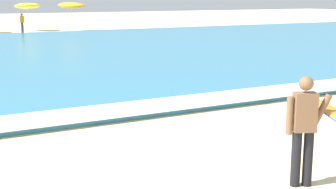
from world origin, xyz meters
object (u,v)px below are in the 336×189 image
at_px(surfer_with_board, 318,122).
at_px(beachgoer_near_row_right, 22,23).
at_px(beach_umbrella_4, 27,6).
at_px(beach_umbrella_5, 71,5).

distance_m(surfer_with_board, beachgoer_near_row_right, 33.96).
relative_size(surfer_with_board, beach_umbrella_4, 0.95).
bearing_deg(beachgoer_near_row_right, beach_umbrella_4, 68.33).
relative_size(beach_umbrella_5, beachgoer_near_row_right, 1.57).
xyz_separation_m(surfer_with_board, beach_umbrella_5, (7.01, 34.69, 1.11)).
distance_m(beach_umbrella_4, beach_umbrella_5, 3.71).
bearing_deg(beach_umbrella_5, beachgoer_near_row_right, -168.94).
xyz_separation_m(beach_umbrella_4, beach_umbrella_5, (3.20, -1.88, 0.05)).
bearing_deg(beach_umbrella_4, beach_umbrella_5, -30.44).
relative_size(beach_umbrella_4, beach_umbrella_5, 0.96).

